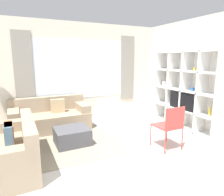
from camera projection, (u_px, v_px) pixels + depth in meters
name	position (u px, v px, depth m)	size (l,w,h in m)	color
ground_plane	(140.00, 170.00, 3.17)	(16.00, 16.00, 0.00)	beige
wall_back	(81.00, 73.00, 5.55)	(5.89, 0.11, 2.70)	beige
wall_right	(186.00, 74.00, 5.24)	(0.07, 4.16, 2.70)	beige
area_rug	(47.00, 147.00, 3.99)	(2.76, 1.88, 0.01)	gray
shelving_unit	(186.00, 90.00, 5.01)	(0.39, 1.97, 1.92)	silver
couch_main	(50.00, 118.00, 4.94)	(1.85, 0.83, 0.78)	gray
couch_side	(11.00, 150.00, 3.18)	(0.83, 1.56, 0.78)	gray
ottoman	(72.00, 136.00, 4.10)	(0.67, 0.61, 0.34)	#47474C
folding_chair	(170.00, 124.00, 3.79)	(0.44, 0.46, 0.86)	#CC3D38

